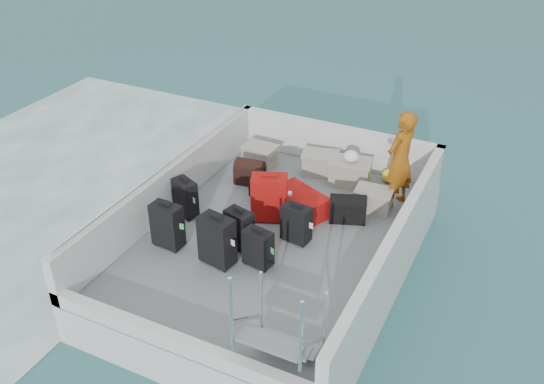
{
  "coord_description": "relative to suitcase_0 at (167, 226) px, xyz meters",
  "views": [
    {
      "loc": [
        3.08,
        -6.32,
        5.64
      ],
      "look_at": [
        -0.28,
        0.5,
        1.0
      ],
      "focal_mm": 40.0,
      "sensor_mm": 36.0,
      "label": 1
    }
  ],
  "objects": [
    {
      "name": "suitcase_4",
      "position": [
        0.89,
        0.41,
        -0.04
      ],
      "size": [
        0.43,
        0.31,
        0.57
      ],
      "primitive_type": "cube",
      "rotation": [
        0.0,
        0.0,
        -0.25
      ],
      "color": "black",
      "rests_on": "deck"
    },
    {
      "name": "deck",
      "position": [
        1.2,
        0.85,
        -0.34
      ],
      "size": [
        3.3,
        4.7,
        0.02
      ],
      "primitive_type": "cube",
      "color": "slate",
      "rests_on": "ferry_hull"
    },
    {
      "name": "duffel_1",
      "position": [
        0.66,
        1.65,
        -0.17
      ],
      "size": [
        0.58,
        0.51,
        0.32
      ],
      "primitive_type": null,
      "rotation": [
        0.0,
        0.0,
        -0.54
      ],
      "color": "black",
      "rests_on": "deck"
    },
    {
      "name": "suitcase_8",
      "position": [
        1.27,
        1.54,
        -0.16
      ],
      "size": [
        1.0,
        0.86,
        0.33
      ],
      "primitive_type": "cube",
      "rotation": [
        0.0,
        0.0,
        1.14
      ],
      "color": "#A00C0C",
      "rests_on": "deck"
    },
    {
      "name": "yellow_bag",
      "position": [
        2.24,
        3.05,
        -0.22
      ],
      "size": [
        0.28,
        0.26,
        0.22
      ],
      "primitive_type": "ellipsoid",
      "color": "yellow",
      "rests_on": "deck"
    },
    {
      "name": "ferry_hull",
      "position": [
        1.2,
        0.85,
        -0.65
      ],
      "size": [
        3.6,
        5.0,
        0.6
      ],
      "primitive_type": "cube",
      "color": "silver",
      "rests_on": "ground"
    },
    {
      "name": "duffel_2",
      "position": [
        1.99,
        1.7,
        -0.17
      ],
      "size": [
        0.6,
        0.47,
        0.32
      ],
      "primitive_type": null,
      "rotation": [
        0.0,
        0.0,
        0.36
      ],
      "color": "black",
      "rests_on": "deck"
    },
    {
      "name": "suitcase_7",
      "position": [
        1.53,
        0.88,
        -0.05
      ],
      "size": [
        0.42,
        0.28,
        0.56
      ],
      "primitive_type": "cube",
      "rotation": [
        0.0,
        0.0,
        -0.14
      ],
      "color": "black",
      "rests_on": "deck"
    },
    {
      "name": "suitcase_1",
      "position": [
        -0.21,
        0.77,
        -0.04
      ],
      "size": [
        0.44,
        0.36,
        0.58
      ],
      "primitive_type": "cube",
      "rotation": [
        0.0,
        0.0,
        -0.41
      ],
      "color": "black",
      "rests_on": "deck"
    },
    {
      "name": "crate_1",
      "position": [
        1.1,
        2.82,
        -0.16
      ],
      "size": [
        0.64,
        0.51,
        0.34
      ],
      "primitive_type": "cube",
      "rotation": [
        0.0,
        0.0,
        0.24
      ],
      "color": "#A89F92",
      "rests_on": "deck"
    },
    {
      "name": "crate_0",
      "position": [
        0.06,
        2.66,
        -0.17
      ],
      "size": [
        0.54,
        0.39,
        0.32
      ],
      "primitive_type": "cube",
      "rotation": [
        0.0,
        0.0,
        -0.05
      ],
      "color": "#A89F92",
      "rests_on": "deck"
    },
    {
      "name": "passenger",
      "position": [
        2.5,
        2.45,
        0.44
      ],
      "size": [
        0.55,
        0.66,
        1.53
      ],
      "primitive_type": "imported",
      "rotation": [
        0.0,
        0.0,
        -1.94
      ],
      "color": "orange",
      "rests_on": "deck"
    },
    {
      "name": "duffel_0",
      "position": [
        0.2,
        2.02,
        -0.17
      ],
      "size": [
        0.49,
        0.35,
        0.32
      ],
      "primitive_type": null,
      "rotation": [
        0.0,
        0.0,
        0.12
      ],
      "color": "black",
      "rests_on": "deck"
    },
    {
      "name": "deck_fittings",
      "position": [
        1.55,
        0.53,
        0.04
      ],
      "size": [
        3.6,
        5.0,
        0.9
      ],
      "color": "silver",
      "rests_on": "deck"
    },
    {
      "name": "white_bag",
      "position": [
        1.66,
        2.72,
        0.14
      ],
      "size": [
        0.24,
        0.24,
        0.18
      ],
      "primitive_type": "ellipsoid",
      "color": "white",
      "rests_on": "crate_2"
    },
    {
      "name": "suitcase_5",
      "position": [
        0.95,
        1.22,
        0.03
      ],
      "size": [
        0.6,
        0.48,
        0.71
      ],
      "primitive_type": "cube",
      "rotation": [
        0.0,
        0.0,
        0.39
      ],
      "color": "#A00C0C",
      "rests_on": "deck"
    },
    {
      "name": "suitcase_0",
      "position": [
        0.0,
        0.0,
        0.0
      ],
      "size": [
        0.44,
        0.27,
        0.66
      ],
      "primitive_type": "cube",
      "rotation": [
        0.0,
        0.0,
        -0.07
      ],
      "color": "black",
      "rests_on": "deck"
    },
    {
      "name": "crate_2",
      "position": [
        1.66,
        2.72,
        -0.14
      ],
      "size": [
        0.69,
        0.53,
        0.38
      ],
      "primitive_type": "cube",
      "rotation": [
        0.0,
        0.0,
        0.17
      ],
      "color": "#A89F92",
      "rests_on": "deck"
    },
    {
      "name": "suitcase_6",
      "position": [
        1.31,
        0.16,
        -0.06
      ],
      "size": [
        0.41,
        0.28,
        0.53
      ],
      "primitive_type": "cube",
      "rotation": [
        0.0,
        0.0,
        -0.16
      ],
      "color": "black",
      "rests_on": "deck"
    },
    {
      "name": "suitcase_3",
      "position": [
        0.8,
        -0.03,
        0.02
      ],
      "size": [
        0.5,
        0.34,
        0.7
      ],
      "primitive_type": "cube",
      "rotation": [
        0.0,
        0.0,
        -0.17
      ],
      "color": "black",
      "rests_on": "deck"
    },
    {
      "name": "wake_foam",
      "position": [
        -3.6,
        0.85,
        -0.95
      ],
      "size": [
        10.0,
        10.0,
        0.0
      ],
      "primitive_type": "plane",
      "color": "white",
      "rests_on": "ground"
    },
    {
      "name": "ground",
      "position": [
        1.2,
        0.85,
        -0.95
      ],
      "size": [
        160.0,
        160.0,
        0.0
      ],
      "primitive_type": "plane",
      "color": "#164F4D",
      "rests_on": "ground"
    },
    {
      "name": "crate_3",
      "position": [
        2.25,
        2.14,
        -0.17
      ],
      "size": [
        0.54,
        0.4,
        0.31
      ],
      "primitive_type": "cube",
      "rotation": [
        0.0,
        0.0,
        0.08
      ],
      "color": "#A89F92",
      "rests_on": "deck"
    }
  ]
}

